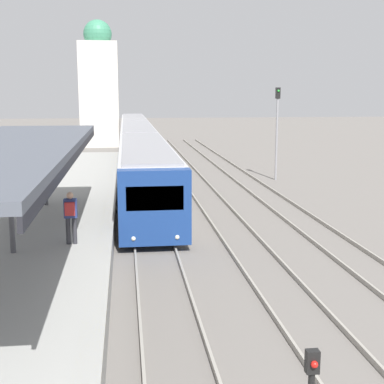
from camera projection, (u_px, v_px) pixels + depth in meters
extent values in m
cube|color=#4C515B|center=(7.00, 147.00, 15.37)|extent=(4.00, 17.40, 0.20)
cube|color=black|center=(76.00, 154.00, 15.65)|extent=(0.08, 17.40, 0.24)
cylinder|color=#47474C|center=(10.00, 202.00, 15.67)|extent=(0.16, 0.16, 3.06)
cylinder|color=#47474C|center=(45.00, 169.00, 22.46)|extent=(0.16, 0.16, 3.06)
cylinder|color=#2D2D33|center=(68.00, 231.00, 16.78)|extent=(0.14, 0.14, 0.85)
cylinder|color=#2D2D33|center=(75.00, 231.00, 16.81)|extent=(0.14, 0.14, 0.85)
cube|color=navy|center=(70.00, 208.00, 16.66)|extent=(0.40, 0.22, 0.60)
sphere|color=tan|center=(70.00, 196.00, 16.59)|extent=(0.22, 0.22, 0.22)
cube|color=#B22828|center=(70.00, 209.00, 16.46)|extent=(0.30, 0.18, 0.40)
cube|color=navy|center=(155.00, 207.00, 18.86)|extent=(2.56, 0.70, 2.68)
cube|color=black|center=(155.00, 198.00, 18.47)|extent=(2.00, 0.04, 0.86)
sphere|color=#EFEACC|center=(133.00, 239.00, 18.62)|extent=(0.16, 0.16, 0.16)
sphere|color=#EFEACC|center=(177.00, 237.00, 18.81)|extent=(0.16, 0.16, 0.16)
cube|color=silver|center=(145.00, 173.00, 27.01)|extent=(2.56, 16.01, 2.68)
cube|color=gray|center=(145.00, 145.00, 26.75)|extent=(2.25, 15.69, 0.12)
cube|color=black|center=(145.00, 167.00, 26.96)|extent=(2.58, 14.73, 0.70)
cylinder|color=black|center=(124.00, 222.00, 22.03)|extent=(0.12, 0.70, 0.70)
cylinder|color=black|center=(177.00, 220.00, 22.30)|extent=(0.12, 0.70, 0.70)
cylinder|color=black|center=(124.00, 181.00, 32.18)|extent=(0.12, 0.70, 0.70)
cylinder|color=black|center=(160.00, 180.00, 32.45)|extent=(0.12, 0.70, 0.70)
cube|color=silver|center=(137.00, 143.00, 42.97)|extent=(2.56, 16.01, 2.68)
cube|color=gray|center=(137.00, 126.00, 42.71)|extent=(2.25, 15.69, 0.12)
cube|color=black|center=(137.00, 139.00, 42.92)|extent=(2.58, 14.73, 0.70)
cylinder|color=black|center=(124.00, 168.00, 37.99)|extent=(0.12, 0.70, 0.70)
cylinder|color=black|center=(155.00, 167.00, 38.26)|extent=(0.12, 0.70, 0.70)
cylinder|color=black|center=(124.00, 152.00, 48.14)|extent=(0.12, 0.70, 0.70)
cylinder|color=black|center=(148.00, 152.00, 48.41)|extent=(0.12, 0.70, 0.70)
cube|color=silver|center=(134.00, 130.00, 58.93)|extent=(2.56, 16.01, 2.68)
cube|color=gray|center=(134.00, 117.00, 58.67)|extent=(2.25, 15.69, 0.12)
cube|color=black|center=(134.00, 127.00, 58.87)|extent=(2.58, 14.73, 0.70)
cylinder|color=black|center=(124.00, 146.00, 53.95)|extent=(0.12, 0.70, 0.70)
cylinder|color=black|center=(146.00, 145.00, 54.22)|extent=(0.12, 0.70, 0.70)
cylinder|color=black|center=(124.00, 137.00, 64.10)|extent=(0.12, 0.70, 0.70)
cylinder|color=black|center=(142.00, 137.00, 64.37)|extent=(0.12, 0.70, 0.70)
cube|color=black|center=(312.00, 361.00, 7.95)|extent=(0.20, 0.14, 0.36)
sphere|color=red|center=(314.00, 364.00, 7.86)|extent=(0.11, 0.11, 0.11)
cylinder|color=gray|center=(277.00, 134.00, 34.32)|extent=(0.14, 0.14, 5.92)
cube|color=black|center=(278.00, 93.00, 33.85)|extent=(0.28, 0.20, 0.70)
sphere|color=green|center=(279.00, 91.00, 33.71)|extent=(0.14, 0.14, 0.14)
cube|color=silver|center=(99.00, 95.00, 56.30)|extent=(4.00, 4.00, 10.77)
sphere|color=#3D8966|center=(98.00, 34.00, 55.17)|extent=(2.92, 2.92, 2.92)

